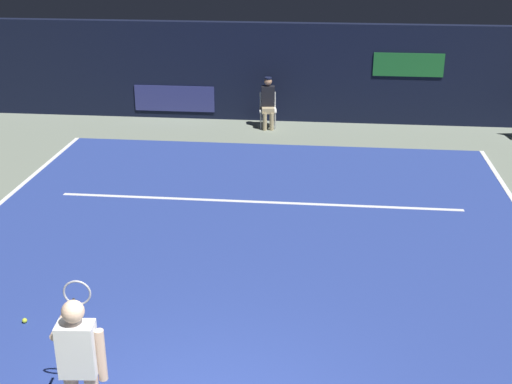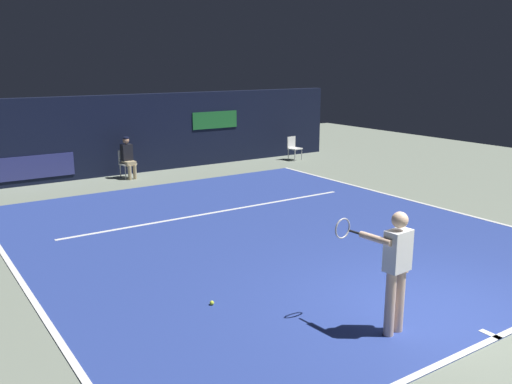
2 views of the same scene
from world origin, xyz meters
The scene contains 7 objects.
ground_plane centered at (0.00, 4.63, 0.00)m, with size 31.74×31.74×0.00m, color gray.
court_surface centered at (0.00, 4.63, 0.01)m, with size 9.92×11.26×0.01m, color navy.
line_service centered at (0.00, 6.60, 0.01)m, with size 7.74×0.10×0.01m, color white.
back_wall centered at (0.00, 12.54, 1.30)m, with size 16.53×0.33×2.60m.
tennis_player centered at (-1.07, -0.04, 0.99)m, with size 0.68×0.93×1.73m.
line_judge_on_chair centered at (-0.27, 11.74, 0.69)m, with size 0.49×0.56×1.32m.
tennis_ball centered at (-2.69, 2.08, 0.05)m, with size 0.07×0.07×0.07m, color #CCE033.
Camera 1 is at (1.22, -5.32, 5.01)m, focal length 47.41 mm.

